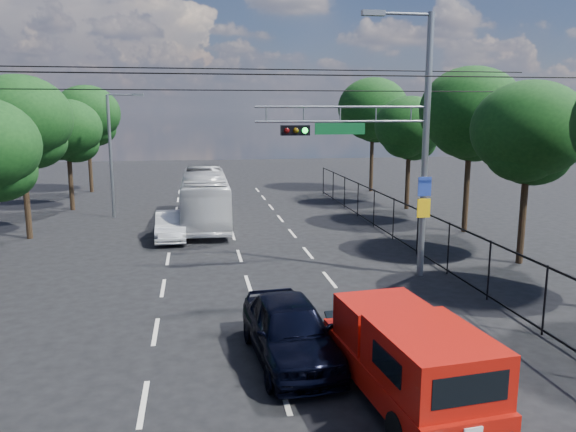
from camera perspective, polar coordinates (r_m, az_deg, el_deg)
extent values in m
plane|color=black|center=(13.00, -0.54, -17.46)|extent=(120.00, 120.00, 0.00)
cube|color=beige|center=(12.93, -14.48, -17.95)|extent=(0.12, 2.00, 0.01)
cube|color=beige|center=(16.55, -13.30, -11.34)|extent=(0.12, 2.00, 0.01)
cube|color=beige|center=(20.31, -12.58, -7.14)|extent=(0.12, 2.00, 0.01)
cube|color=beige|center=(24.15, -12.09, -4.26)|extent=(0.12, 2.00, 0.01)
cube|color=beige|center=(28.03, -11.74, -2.17)|extent=(0.12, 2.00, 0.01)
cube|color=beige|center=(31.94, -11.48, -0.59)|extent=(0.12, 2.00, 0.01)
cube|color=beige|center=(35.87, -11.27, 0.64)|extent=(0.12, 2.00, 0.01)
cube|color=beige|center=(39.82, -11.11, 1.63)|extent=(0.12, 2.00, 0.01)
cube|color=beige|center=(43.77, -10.97, 2.44)|extent=(0.12, 2.00, 0.01)
cube|color=beige|center=(13.00, -0.54, -17.44)|extent=(0.12, 2.00, 0.01)
cube|color=beige|center=(16.60, -2.72, -10.99)|extent=(0.12, 2.00, 0.01)
cube|color=beige|center=(20.35, -4.06, -6.87)|extent=(0.12, 2.00, 0.01)
cube|color=beige|center=(24.18, -4.96, -4.04)|extent=(0.12, 2.00, 0.01)
cube|color=beige|center=(28.06, -5.61, -1.98)|extent=(0.12, 2.00, 0.01)
cube|color=beige|center=(31.97, -6.10, -0.43)|extent=(0.12, 2.00, 0.01)
cube|color=beige|center=(35.90, -6.48, 0.78)|extent=(0.12, 2.00, 0.01)
cube|color=beige|center=(39.84, -6.79, 1.76)|extent=(0.12, 2.00, 0.01)
cube|color=beige|center=(43.79, -7.04, 2.56)|extent=(0.12, 2.00, 0.01)
cube|color=beige|center=(13.73, 12.44, -16.09)|extent=(0.12, 2.00, 0.01)
cube|color=beige|center=(17.18, 7.43, -10.30)|extent=(0.12, 2.00, 0.01)
cube|color=beige|center=(20.82, 4.24, -6.46)|extent=(0.12, 2.00, 0.01)
cube|color=beige|center=(24.58, 2.04, -3.76)|extent=(0.12, 2.00, 0.01)
cube|color=beige|center=(28.41, 0.44, -1.77)|extent=(0.12, 2.00, 0.01)
cube|color=beige|center=(32.27, -0.78, -0.26)|extent=(0.12, 2.00, 0.01)
cube|color=beige|center=(36.17, -1.73, 0.92)|extent=(0.12, 2.00, 0.01)
cube|color=beige|center=(40.08, -2.50, 1.88)|extent=(0.12, 2.00, 0.01)
cube|color=beige|center=(44.01, -3.14, 2.66)|extent=(0.12, 2.00, 0.01)
cylinder|color=slate|center=(21.06, 13.78, 6.62)|extent=(0.24, 0.24, 9.50)
cylinder|color=slate|center=(20.90, 11.70, 19.47)|extent=(2.00, 0.10, 0.10)
cube|color=slate|center=(20.55, 8.66, 19.72)|extent=(0.80, 0.25, 0.18)
cylinder|color=slate|center=(20.00, 5.62, 10.97)|extent=(6.20, 0.08, 0.08)
cylinder|color=slate|center=(20.01, 5.60, 9.54)|extent=(6.20, 0.08, 0.08)
cube|color=black|center=(19.64, 0.73, 8.69)|extent=(1.00, 0.28, 0.35)
sphere|color=#3F0505|center=(19.44, -0.13, 8.67)|extent=(0.20, 0.20, 0.20)
sphere|color=#4C3805|center=(19.50, 0.81, 8.68)|extent=(0.20, 0.20, 0.20)
sphere|color=#0CE533|center=(19.56, 1.74, 8.68)|extent=(0.20, 0.20, 0.20)
cube|color=#0B4F23|center=(19.99, 5.30, 8.83)|extent=(1.80, 0.05, 0.40)
cube|color=#223BA0|center=(21.06, 13.71, 2.93)|extent=(0.50, 0.04, 0.70)
cube|color=yellow|center=(21.18, 13.62, 0.78)|extent=(0.50, 0.04, 0.70)
cylinder|color=slate|center=(20.79, 12.39, 10.08)|extent=(0.05, 0.05, 0.50)
cylinder|color=slate|center=(20.35, 8.93, 10.19)|extent=(0.05, 0.05, 0.50)
cylinder|color=slate|center=(19.98, 5.33, 10.26)|extent=(0.05, 0.05, 0.50)
cylinder|color=slate|center=(19.69, 1.61, 10.30)|extent=(0.05, 0.05, 0.50)
cylinder|color=slate|center=(19.48, -2.21, 10.29)|extent=(0.05, 0.05, 0.50)
cylinder|color=slate|center=(33.76, -17.56, 5.72)|extent=(0.18, 0.18, 7.00)
cylinder|color=slate|center=(33.57, -16.52, 11.73)|extent=(1.60, 0.09, 0.09)
cube|color=slate|center=(33.47, -14.96, 11.81)|extent=(0.60, 0.22, 0.15)
cylinder|color=black|center=(17.45, -3.73, 14.17)|extent=(22.00, 0.04, 0.04)
cylinder|color=black|center=(20.95, -4.74, 14.67)|extent=(22.00, 0.04, 0.04)
cylinder|color=black|center=(22.41, -5.04, 12.61)|extent=(22.00, 0.04, 0.04)
cube|color=black|center=(25.48, 12.26, 0.99)|extent=(0.04, 34.00, 0.06)
cube|color=black|center=(25.84, 12.11, -2.95)|extent=(0.04, 34.00, 0.06)
cylinder|color=black|center=(17.07, 24.64, -7.81)|extent=(0.06, 0.06, 2.00)
cylinder|color=black|center=(19.51, 19.74, -5.21)|extent=(0.06, 0.06, 2.00)
cylinder|color=black|center=(22.08, 15.98, -3.18)|extent=(0.06, 0.06, 2.00)
cylinder|color=black|center=(24.75, 13.03, -1.57)|extent=(0.06, 0.06, 2.00)
cylinder|color=black|center=(27.48, 10.66, -0.27)|extent=(0.06, 0.06, 2.00)
cylinder|color=black|center=(30.27, 8.73, 0.80)|extent=(0.06, 0.06, 2.00)
cylinder|color=black|center=(33.09, 7.12, 1.68)|extent=(0.06, 0.06, 2.00)
cylinder|color=black|center=(35.95, 5.77, 2.42)|extent=(0.06, 0.06, 2.00)
cylinder|color=black|center=(38.82, 4.61, 3.05)|extent=(0.06, 0.06, 2.00)
cylinder|color=black|center=(41.71, 3.61, 3.59)|extent=(0.06, 0.06, 2.00)
cylinder|color=black|center=(24.44, 22.76, 0.35)|extent=(0.28, 0.28, 4.20)
ellipsoid|color=black|center=(24.12, 23.33, 8.08)|extent=(4.50, 4.50, 3.83)
ellipsoid|color=black|center=(24.64, 23.56, 5.65)|extent=(3.00, 3.00, 2.40)
ellipsoid|color=black|center=(23.81, 22.71, 5.93)|extent=(2.85, 2.85, 2.28)
cylinder|color=black|center=(29.85, 17.70, 2.96)|extent=(0.28, 0.28, 4.76)
ellipsoid|color=black|center=(29.61, 18.11, 10.14)|extent=(5.10, 5.10, 4.33)
ellipsoid|color=black|center=(30.09, 18.40, 7.85)|extent=(3.40, 3.40, 2.72)
ellipsoid|color=black|center=(29.29, 17.56, 8.17)|extent=(3.23, 3.23, 2.58)
cylinder|color=black|center=(36.07, 12.06, 3.89)|extent=(0.28, 0.28, 4.03)
ellipsoid|color=black|center=(35.84, 12.26, 8.93)|extent=(4.32, 4.32, 3.67)
ellipsoid|color=black|center=(36.31, 12.62, 7.34)|extent=(2.88, 2.88, 2.30)
ellipsoid|color=black|center=(35.56, 11.80, 7.54)|extent=(2.74, 2.74, 2.19)
cylinder|color=black|center=(43.59, 8.49, 5.74)|extent=(0.28, 0.28, 4.93)
ellipsoid|color=black|center=(43.43, 8.64, 10.83)|extent=(5.28, 5.28, 4.49)
ellipsoid|color=black|center=(43.85, 8.97, 9.21)|extent=(3.52, 3.52, 2.82)
ellipsoid|color=black|center=(43.14, 8.23, 9.44)|extent=(3.34, 3.34, 2.68)
cylinder|color=black|center=(29.70, -25.06, 2.14)|extent=(0.28, 0.28, 4.48)
ellipsoid|color=black|center=(29.45, -25.61, 8.93)|extent=(4.80, 4.80, 4.08)
ellipsoid|color=black|center=(29.66, -24.53, 6.85)|extent=(3.20, 3.20, 2.56)
ellipsoid|color=black|center=(29.38, -26.22, 7.00)|extent=(3.04, 3.04, 2.43)
cylinder|color=black|center=(37.35, -21.21, 3.55)|extent=(0.28, 0.28, 3.92)
ellipsoid|color=black|center=(37.14, -21.54, 8.26)|extent=(4.20, 4.20, 3.57)
ellipsoid|color=black|center=(37.39, -20.74, 6.82)|extent=(2.80, 2.80, 2.24)
ellipsoid|color=black|center=(37.05, -22.04, 6.92)|extent=(2.66, 2.66, 2.13)
cylinder|color=black|center=(45.18, -19.47, 5.20)|extent=(0.28, 0.28, 4.59)
ellipsoid|color=black|center=(45.01, -19.76, 9.77)|extent=(4.92, 4.92, 4.18)
ellipsoid|color=black|center=(45.26, -19.10, 8.36)|extent=(3.28, 3.28, 2.62)
ellipsoid|color=black|center=(44.89, -20.17, 8.49)|extent=(3.12, 3.12, 2.49)
cylinder|color=black|center=(13.74, 5.30, -14.21)|extent=(0.33, 0.73, 0.71)
cylinder|color=black|center=(14.39, 11.93, -13.22)|extent=(0.33, 0.73, 0.71)
cylinder|color=black|center=(11.20, 11.28, -20.58)|extent=(0.33, 0.73, 0.71)
cylinder|color=black|center=(11.99, 19.12, -18.75)|extent=(0.33, 0.73, 0.71)
cube|color=#9C0F08|center=(12.65, 11.70, -15.33)|extent=(2.42, 5.24, 0.57)
cube|color=#9C0F08|center=(14.51, 7.59, -11.36)|extent=(1.92, 0.74, 0.56)
cube|color=black|center=(14.65, 7.19, -10.06)|extent=(1.76, 0.58, 0.31)
cube|color=#9C0F08|center=(13.32, 9.53, -10.42)|extent=(1.97, 1.75, 0.96)
cube|color=black|center=(12.66, 11.00, -11.36)|extent=(1.57, 0.21, 0.56)
cube|color=#9C0F08|center=(11.42, 14.44, -13.91)|extent=(2.14, 2.76, 1.07)
cube|color=black|center=(11.88, 18.57, -12.99)|extent=(0.16, 1.22, 0.46)
cube|color=black|center=(11.00, 9.97, -14.55)|extent=(0.16, 1.22, 0.46)
cube|color=black|center=(10.43, 18.04, -16.40)|extent=(1.47, 0.20, 0.56)
imported|color=black|center=(14.14, 0.19, -11.50)|extent=(2.23, 4.79, 1.58)
imported|color=silver|center=(31.09, -8.45, 1.85)|extent=(2.46, 10.23, 2.84)
imported|color=silver|center=(27.59, -11.82, -0.98)|extent=(1.52, 4.07, 1.33)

